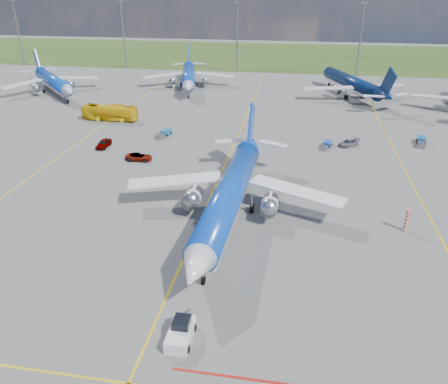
% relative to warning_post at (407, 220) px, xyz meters
% --- Properties ---
extents(ground, '(400.00, 400.00, 0.00)m').
position_rel_warning_post_xyz_m(ground, '(-26.00, -8.00, -1.50)').
color(ground, '#5D5D5A').
rests_on(ground, ground).
extents(grass_strip, '(400.00, 80.00, 0.01)m').
position_rel_warning_post_xyz_m(grass_strip, '(-26.00, 142.00, -1.50)').
color(grass_strip, '#2D4719').
rests_on(grass_strip, ground).
extents(taxiway_lines, '(60.25, 160.00, 0.02)m').
position_rel_warning_post_xyz_m(taxiway_lines, '(-25.83, 19.70, -1.49)').
color(taxiway_lines, gold).
rests_on(taxiway_lines, ground).
extents(floodlight_masts, '(202.20, 0.50, 22.70)m').
position_rel_warning_post_xyz_m(floodlight_masts, '(-16.00, 102.00, 11.06)').
color(floodlight_masts, slate).
rests_on(floodlight_masts, ground).
extents(warning_post, '(0.50, 0.50, 3.00)m').
position_rel_warning_post_xyz_m(warning_post, '(0.00, 0.00, 0.00)').
color(warning_post, red).
rests_on(warning_post, ground).
extents(bg_jet_nw, '(47.01, 47.34, 9.92)m').
position_rel_warning_post_xyz_m(bg_jet_nw, '(-81.46, 61.53, -1.50)').
color(bg_jet_nw, '#0C3DB2').
rests_on(bg_jet_nw, ground).
extents(bg_jet_nnw, '(37.39, 44.20, 10.08)m').
position_rel_warning_post_xyz_m(bg_jet_nnw, '(-46.25, 74.80, -1.50)').
color(bg_jet_nnw, '#0C3DB2').
rests_on(bg_jet_nnw, ground).
extents(bg_jet_n, '(43.02, 48.24, 10.41)m').
position_rel_warning_post_xyz_m(bg_jet_n, '(-0.47, 72.33, -1.50)').
color(bg_jet_n, '#071A40').
rests_on(bg_jet_n, ground).
extents(main_airliner, '(33.28, 42.79, 10.89)m').
position_rel_warning_post_xyz_m(main_airliner, '(-22.28, -0.91, -1.50)').
color(main_airliner, '#0C3DB2').
rests_on(main_airliner, ground).
extents(pushback_tug, '(2.05, 5.42, 1.83)m').
position_rel_warning_post_xyz_m(pushback_tug, '(-23.14, -22.69, -0.76)').
color(pushback_tug, silver).
rests_on(pushback_tug, ground).
extents(apron_bus, '(12.53, 3.24, 3.47)m').
position_rel_warning_post_xyz_m(apron_bus, '(-55.93, 39.83, 0.24)').
color(apron_bus, yellow).
rests_on(apron_bus, ground).
extents(service_car_a, '(1.84, 4.45, 1.51)m').
position_rel_warning_post_xyz_m(service_car_a, '(-50.04, 22.63, -0.75)').
color(service_car_a, '#999999').
rests_on(service_car_a, ground).
extents(service_car_b, '(4.68, 2.21, 1.29)m').
position_rel_warning_post_xyz_m(service_car_b, '(-41.18, 17.31, -0.85)').
color(service_car_b, '#999999').
rests_on(service_car_b, ground).
extents(service_car_c, '(4.50, 4.10, 1.26)m').
position_rel_warning_post_xyz_m(service_car_c, '(-4.32, 31.09, -0.87)').
color(service_car_c, '#999999').
rests_on(service_car_c, ground).
extents(baggage_tug_w, '(2.39, 4.41, 0.96)m').
position_rel_warning_post_xyz_m(baggage_tug_w, '(-8.51, 29.41, -1.05)').
color(baggage_tug_w, '#193D9A').
rests_on(baggage_tug_w, ground).
extents(baggage_tug_c, '(2.24, 5.03, 1.09)m').
position_rel_warning_post_xyz_m(baggage_tug_c, '(-40.73, 30.85, -0.99)').
color(baggage_tug_c, '#175B8E').
rests_on(baggage_tug_c, ground).
extents(baggage_tug_e, '(2.51, 5.40, 1.17)m').
position_rel_warning_post_xyz_m(baggage_tug_e, '(9.59, 34.37, -0.95)').
color(baggage_tug_e, '#184C91').
rests_on(baggage_tug_e, ground).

